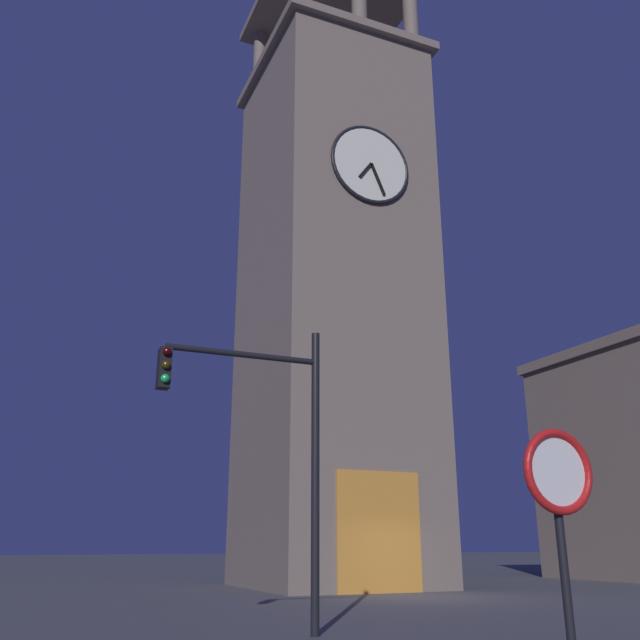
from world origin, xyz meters
name	(u,v)px	position (x,y,z in m)	size (l,w,h in m)	color
ground_plane	(424,598)	(0.00, 0.00, 0.00)	(200.00, 200.00, 0.00)	#4C4C51
clocktower	(333,289)	(0.34, -5.79, 12.12)	(7.20, 7.89, 30.19)	#75665B
traffic_signal_near	(267,428)	(7.70, 7.25, 3.65)	(3.19, 0.41, 5.64)	black
no_horn_sign	(559,492)	(7.37, 14.50, 2.01)	(0.78, 0.14, 2.59)	black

